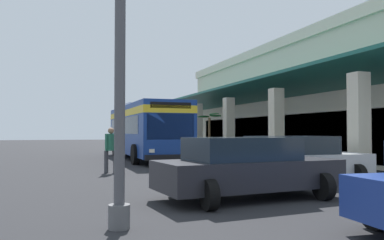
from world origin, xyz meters
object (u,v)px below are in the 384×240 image
transit_bus (145,128)px  parked_sedan_charcoal (246,167)px  potted_palm (209,145)px  pedestrian (111,147)px  parked_sedan_silver (295,159)px

transit_bus → parked_sedan_charcoal: 14.43m
transit_bus → potted_palm: bearing=109.8°
transit_bus → pedestrian: transit_bus is taller
potted_palm → pedestrian: bearing=-40.8°
parked_sedan_charcoal → parked_sedan_silver: bearing=125.9°
parked_sedan_silver → parked_sedan_charcoal: (1.94, -2.68, 0.00)m
transit_bus → parked_sedan_silver: (12.42, 1.93, -1.10)m
parked_sedan_charcoal → potted_palm: potted_palm is taller
transit_bus → pedestrian: size_ratio=6.37×
parked_sedan_silver → parked_sedan_charcoal: size_ratio=0.98×
pedestrian → parked_sedan_charcoal: bearing=17.5°
parked_sedan_silver → potted_palm: (-14.15, 2.87, -0.05)m
transit_bus → parked_sedan_silver: transit_bus is taller
pedestrian → potted_palm: size_ratio=0.62×
potted_palm → parked_sedan_charcoal: bearing=-19.0°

